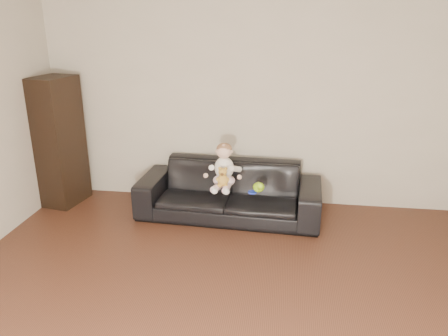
% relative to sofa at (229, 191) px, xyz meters
% --- Properties ---
extents(wall_back, '(5.00, 0.00, 5.00)m').
position_rel_sofa_xyz_m(wall_back, '(0.16, 0.50, 0.99)').
color(wall_back, '#B8AE9A').
rests_on(wall_back, ground).
extents(sofa, '(2.16, 0.93, 0.62)m').
position_rel_sofa_xyz_m(sofa, '(0.00, 0.00, 0.00)').
color(sofa, black).
rests_on(sofa, floor).
extents(cabinet, '(0.49, 0.61, 1.59)m').
position_rel_sofa_xyz_m(cabinet, '(-2.13, 0.10, 0.48)').
color(cabinet, black).
rests_on(cabinet, floor).
extents(shelf_item, '(0.22, 0.28, 0.28)m').
position_rel_sofa_xyz_m(shelf_item, '(-2.11, 0.10, 0.84)').
color(shelf_item, silver).
rests_on(shelf_item, cabinet).
extents(baby, '(0.36, 0.44, 0.51)m').
position_rel_sofa_xyz_m(baby, '(-0.05, -0.12, 0.32)').
color(baby, silver).
rests_on(baby, sofa).
extents(teddy_bear, '(0.14, 0.14, 0.23)m').
position_rel_sofa_xyz_m(teddy_bear, '(-0.04, -0.27, 0.27)').
color(teddy_bear, gold).
rests_on(teddy_bear, sofa).
extents(toy_green, '(0.16, 0.18, 0.11)m').
position_rel_sofa_xyz_m(toy_green, '(0.36, -0.21, 0.15)').
color(toy_green, '#94D619').
rests_on(toy_green, sofa).
extents(toy_rattle, '(0.08, 0.08, 0.07)m').
position_rel_sofa_xyz_m(toy_rattle, '(0.36, -0.21, 0.14)').
color(toy_rattle, red).
rests_on(toy_rattle, sofa).
extents(toy_blue_disc, '(0.12, 0.12, 0.01)m').
position_rel_sofa_xyz_m(toy_blue_disc, '(0.29, -0.26, 0.10)').
color(toy_blue_disc, '#1A31D6').
rests_on(toy_blue_disc, sofa).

